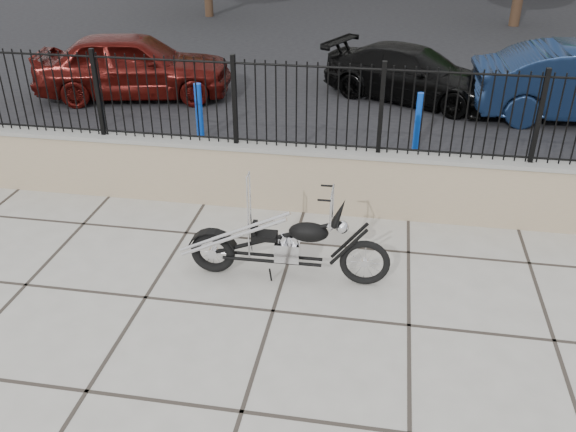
{
  "coord_description": "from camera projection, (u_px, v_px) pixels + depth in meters",
  "views": [
    {
      "loc": [
        1.08,
        -5.35,
        4.21
      ],
      "look_at": [
        0.0,
        0.98,
        0.69
      ],
      "focal_mm": 38.0,
      "sensor_mm": 36.0,
      "label": 1
    }
  ],
  "objects": [
    {
      "name": "bollard_b",
      "position": [
        418.0,
        122.0,
        10.7
      ],
      "size": [
        0.16,
        0.16,
        1.04
      ],
      "primitive_type": "cylinder",
      "rotation": [
        0.0,
        0.0,
        0.31
      ],
      "color": "#0B2FA8",
      "rests_on": "ground_plane"
    },
    {
      "name": "car_black",
      "position": [
        412.0,
        74.0,
        13.18
      ],
      "size": [
        4.23,
        3.07,
        1.14
      ],
      "primitive_type": "imported",
      "rotation": [
        0.0,
        0.0,
        1.15
      ],
      "color": "black",
      "rests_on": "parking_lot"
    },
    {
      "name": "bollard_a",
      "position": [
        199.0,
        114.0,
        10.94
      ],
      "size": [
        0.14,
        0.14,
        1.11
      ],
      "primitive_type": "cylinder",
      "rotation": [
        0.0,
        0.0,
        0.04
      ],
      "color": "#0D2EC4",
      "rests_on": "ground_plane"
    },
    {
      "name": "parking_lot",
      "position": [
        355.0,
        48.0,
        17.61
      ],
      "size": [
        30.0,
        30.0,
        0.0
      ],
      "primitive_type": "plane",
      "color": "black",
      "rests_on": "ground"
    },
    {
      "name": "iron_fence",
      "position": [
        307.0,
        106.0,
        8.22
      ],
      "size": [
        14.0,
        0.08,
        1.2
      ],
      "primitive_type": "cube",
      "color": "black",
      "rests_on": "retaining_wall"
    },
    {
      "name": "retaining_wall",
      "position": [
        305.0,
        178.0,
        8.74
      ],
      "size": [
        14.0,
        0.36,
        0.96
      ],
      "primitive_type": "cube",
      "color": "gray",
      "rests_on": "ground_plane"
    },
    {
      "name": "ground_plane",
      "position": [
        273.0,
        311.0,
        6.81
      ],
      "size": [
        90.0,
        90.0,
        0.0
      ],
      "primitive_type": "plane",
      "color": "#99968E",
      "rests_on": "ground"
    },
    {
      "name": "chopper_motorcycle",
      "position": [
        284.0,
        228.0,
        7.06
      ],
      "size": [
        2.29,
        0.45,
        1.37
      ],
      "primitive_type": null,
      "rotation": [
        0.0,
        0.0,
        0.02
      ],
      "color": "black",
      "rests_on": "ground_plane"
    },
    {
      "name": "car_red",
      "position": [
        134.0,
        65.0,
        13.28
      ],
      "size": [
        4.45,
        2.49,
        1.43
      ],
      "primitive_type": "imported",
      "rotation": [
        0.0,
        0.0,
        1.77
      ],
      "color": "#460C0A",
      "rests_on": "parking_lot"
    }
  ]
}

